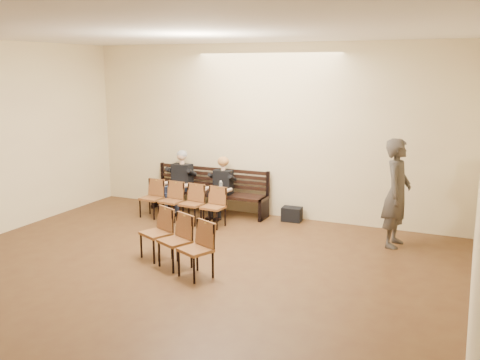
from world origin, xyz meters
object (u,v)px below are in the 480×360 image
at_px(bench, 209,202).
at_px(water_bottle, 221,192).
at_px(chair_row_front, 181,203).
at_px(seated_man, 180,182).
at_px(passerby, 397,185).
at_px(laptop, 177,186).
at_px(seated_woman, 221,190).
at_px(bag, 292,214).
at_px(chair_row_back, 175,241).

height_order(bench, water_bottle, water_bottle).
distance_m(water_bottle, chair_row_front, 0.82).
height_order(water_bottle, chair_row_front, chair_row_front).
relative_size(bench, seated_man, 2.07).
bearing_deg(seated_man, bench, 10.98).
xyz_separation_m(seated_man, passerby, (4.54, -0.48, 0.44)).
bearing_deg(passerby, water_bottle, 90.78).
xyz_separation_m(bench, chair_row_front, (-0.17, -0.84, 0.16)).
bearing_deg(chair_row_front, laptop, 131.48).
xyz_separation_m(seated_woman, chair_row_front, (-0.53, -0.72, -0.16)).
relative_size(bench, chair_row_front, 1.38).
distance_m(seated_woman, bag, 1.54).
bearing_deg(laptop, water_bottle, -17.60).
bearing_deg(passerby, seated_man, 88.72).
bearing_deg(seated_man, chair_row_back, -60.94).
relative_size(bench, water_bottle, 11.02).
xyz_separation_m(water_bottle, bag, (1.36, 0.46, -0.43)).
relative_size(seated_woman, chair_row_front, 0.58).
bearing_deg(laptop, passerby, -15.95).
height_order(water_bottle, chair_row_back, chair_row_back).
distance_m(bench, seated_woman, 0.49).
bearing_deg(seated_man, laptop, -92.54).
relative_size(passerby, chair_row_back, 1.44).
bearing_deg(chair_row_front, water_bottle, 41.17).
bearing_deg(water_bottle, passerby, -3.98).
bearing_deg(seated_man, chair_row_front, -58.21).
height_order(seated_woman, chair_row_front, seated_woman).
height_order(bag, chair_row_front, chair_row_front).
relative_size(seated_man, seated_woman, 1.15).
distance_m(water_bottle, passerby, 3.50).
bearing_deg(bench, chair_row_back, -71.75).
bearing_deg(seated_man, bag, 5.15).
bearing_deg(water_bottle, chair_row_back, -78.74).
distance_m(laptop, passerby, 4.58).
xyz_separation_m(bench, chair_row_back, (1.00, -3.03, 0.19)).
bearing_deg(bag, bench, -176.86).
relative_size(bench, passerby, 1.21).
xyz_separation_m(laptop, bag, (2.45, 0.34, -0.42)).
xyz_separation_m(seated_woman, chair_row_back, (0.64, -2.91, -0.13)).
height_order(seated_woman, passerby, passerby).
bearing_deg(passerby, bench, 86.05).
xyz_separation_m(seated_man, bag, (2.44, 0.22, -0.49)).
relative_size(seated_man, passerby, 0.59).
bearing_deg(water_bottle, laptop, 173.85).
distance_m(passerby, chair_row_back, 3.86).
xyz_separation_m(seated_man, chair_row_front, (0.45, -0.72, -0.24)).
bearing_deg(passerby, laptop, 90.25).
height_order(seated_man, chair_row_front, seated_man).
height_order(laptop, chair_row_front, chair_row_front).
distance_m(bench, passerby, 4.05).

